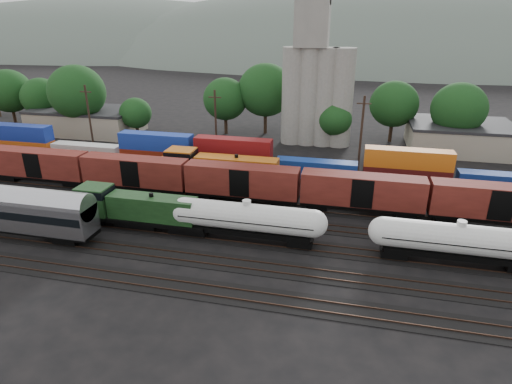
% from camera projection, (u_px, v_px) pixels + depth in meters
% --- Properties ---
extents(ground, '(600.00, 600.00, 0.00)m').
position_uv_depth(ground, '(255.00, 221.00, 52.24)').
color(ground, black).
extents(tracks, '(180.00, 33.20, 0.20)m').
position_uv_depth(tracks, '(255.00, 221.00, 52.22)').
color(tracks, black).
rests_on(tracks, ground).
extents(green_locomotive, '(17.26, 3.05, 4.57)m').
position_uv_depth(green_locomotive, '(129.00, 207.00, 49.68)').
color(green_locomotive, black).
rests_on(green_locomotive, ground).
extents(tank_car_a, '(17.54, 3.14, 4.60)m').
position_uv_depth(tank_car_a, '(247.00, 219.00, 46.64)').
color(tank_car_a, white).
rests_on(tank_car_a, ground).
extents(tank_car_b, '(17.37, 3.11, 4.55)m').
position_uv_depth(tank_car_b, '(458.00, 241.00, 42.12)').
color(tank_car_b, white).
rests_on(tank_car_b, ground).
extents(orange_locomotive, '(19.96, 3.33, 4.99)m').
position_uv_depth(orange_locomotive, '(214.00, 168.00, 61.95)').
color(orange_locomotive, black).
rests_on(orange_locomotive, ground).
extents(boxcar_string, '(169.00, 2.90, 4.20)m').
position_uv_depth(boxcar_string, '(362.00, 191.00, 52.93)').
color(boxcar_string, black).
rests_on(boxcar_string, ground).
extents(container_wall, '(181.43, 2.60, 5.80)m').
position_uv_depth(container_wall, '(331.00, 166.00, 63.00)').
color(container_wall, black).
rests_on(container_wall, ground).
extents(grain_silo, '(13.40, 5.00, 29.00)m').
position_uv_depth(grain_silo, '(316.00, 85.00, 79.67)').
color(grain_silo, gray).
rests_on(grain_silo, ground).
extents(industrial_sheds, '(119.38, 17.26, 5.10)m').
position_uv_depth(industrial_sheds, '(331.00, 133.00, 81.61)').
color(industrial_sheds, '#9E937F').
rests_on(industrial_sheds, ground).
extents(tree_band, '(162.59, 22.23, 14.49)m').
position_uv_depth(tree_band, '(288.00, 102.00, 82.81)').
color(tree_band, black).
rests_on(tree_band, ground).
extents(utility_poles, '(122.20, 0.36, 12.00)m').
position_uv_depth(utility_poles, '(286.00, 129.00, 69.68)').
color(utility_poles, black).
rests_on(utility_poles, ground).
extents(distant_hills, '(860.00, 286.00, 130.00)m').
position_uv_depth(distant_hills, '(378.00, 86.00, 289.12)').
color(distant_hills, '#59665B').
rests_on(distant_hills, ground).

